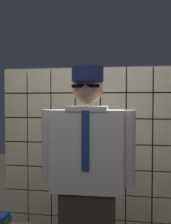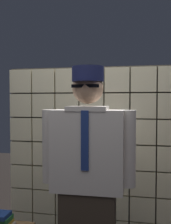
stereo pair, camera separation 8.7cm
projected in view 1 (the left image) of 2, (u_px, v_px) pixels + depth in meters
name	position (u px, v px, depth m)	size (l,w,h in m)	color
glass_block_wall	(88.00, 155.00, 3.09)	(1.96, 0.10, 1.96)	beige
standing_person	(88.00, 181.00, 2.13)	(0.73, 0.31, 1.83)	#382D23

